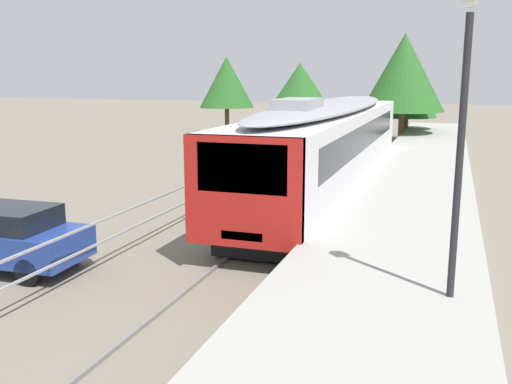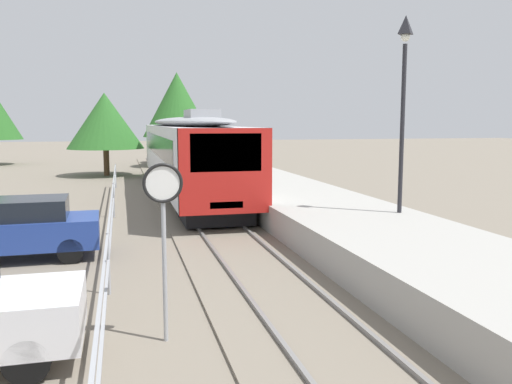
{
  "view_description": "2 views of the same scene",
  "coord_description": "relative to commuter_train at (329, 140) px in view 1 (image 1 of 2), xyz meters",
  "views": [
    {
      "loc": [
        4.36,
        4.96,
        4.55
      ],
      "look_at": [
        0.0,
        17.73,
        1.8
      ],
      "focal_mm": 40.17,
      "sensor_mm": 36.0,
      "label": 1
    },
    {
      "loc": [
        -2.99,
        1.24,
        3.41
      ],
      "look_at": [
        0.4,
        14.73,
        1.6
      ],
      "focal_mm": 37.71,
      "sensor_mm": 36.0,
      "label": 2
    }
  ],
  "objects": [
    {
      "name": "station_platform",
      "position": [
        3.25,
        -4.26,
        -1.7
      ],
      "size": [
        3.9,
        60.0,
        0.9
      ],
      "primitive_type": "cube",
      "color": "#A8A59E",
      "rests_on": "ground"
    },
    {
      "name": "tree_distant_left",
      "position": [
        -3.92,
        10.66,
        1.34
      ],
      "size": [
        4.83,
        4.83,
        5.26
      ],
      "color": "brown",
      "rests_on": "ground"
    },
    {
      "name": "tree_behind_carpark",
      "position": [
        1.29,
        20.02,
        1.55
      ],
      "size": [
        4.16,
        4.16,
        5.71
      ],
      "color": "brown",
      "rests_on": "ground"
    },
    {
      "name": "commuter_train",
      "position": [
        0.0,
        0.0,
        0.0
      ],
      "size": [
        2.82,
        19.31,
        3.74
      ],
      "color": "silver",
      "rests_on": "track_rails"
    },
    {
      "name": "tree_behind_station_far",
      "position": [
        1.28,
        16.64,
        2.57
      ],
      "size": [
        5.25,
        5.25,
        7.16
      ],
      "color": "brown",
      "rests_on": "ground"
    },
    {
      "name": "track_rails",
      "position": [
        0.0,
        -4.26,
        -2.11
      ],
      "size": [
        3.2,
        60.0,
        0.14
      ],
      "color": "slate",
      "rests_on": "ground"
    },
    {
      "name": "tree_distant_centre",
      "position": [
        -12.74,
        21.6,
        1.87
      ],
      "size": [
        4.33,
        4.33,
        6.01
      ],
      "color": "brown",
      "rests_on": "ground"
    },
    {
      "name": "parked_hatchback_blue",
      "position": [
        -5.54,
        -10.85,
        -1.36
      ],
      "size": [
        4.05,
        1.88,
        1.53
      ],
      "color": "navy",
      "rests_on": "ground"
    },
    {
      "name": "ground_plane",
      "position": [
        -3.0,
        -4.26,
        -2.15
      ],
      "size": [
        160.0,
        160.0,
        0.0
      ],
      "primitive_type": "plane",
      "color": "slate"
    },
    {
      "name": "platform_lamp_mid_platform",
      "position": [
        4.51,
        -11.63,
        2.48
      ],
      "size": [
        0.34,
        0.34,
        5.35
      ],
      "color": "#232328",
      "rests_on": "station_platform"
    }
  ]
}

